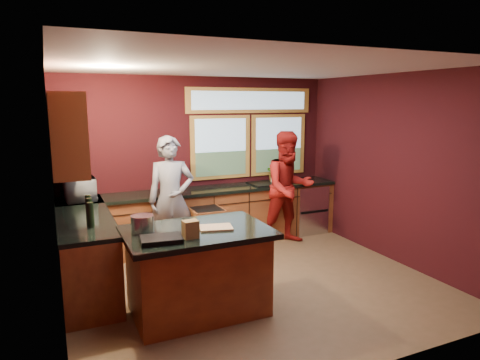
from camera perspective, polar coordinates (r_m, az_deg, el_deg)
floor at (r=5.64m, az=1.81°, el=-13.66°), size 4.50×4.50×0.00m
room_shell at (r=5.25m, az=-5.53°, el=4.88°), size 4.52×4.02×2.71m
back_counter at (r=7.03m, az=-2.79°, el=-4.74°), size 4.50×0.64×0.93m
left_counter at (r=5.78m, az=-19.99°, el=-8.73°), size 0.64×2.30×0.93m
island at (r=4.81m, az=-5.66°, el=-11.90°), size 1.55×1.05×0.95m
person_grey at (r=6.23m, az=-9.17°, el=-2.57°), size 0.72×0.52×1.83m
person_red at (r=6.97m, az=6.51°, el=-1.08°), size 0.91×0.72×1.84m
microwave at (r=6.45m, az=-20.67°, el=-1.05°), size 0.46×0.63×0.33m
potted_plant at (r=7.38m, az=4.68°, el=1.04°), size 0.31×0.27×0.35m
paper_towel at (r=7.33m, az=4.61°, el=0.71°), size 0.12×0.12×0.28m
cutting_board at (r=4.67m, az=-3.23°, el=-6.35°), size 0.40×0.32×0.02m
stock_pot at (r=4.63m, az=-12.88°, el=-5.70°), size 0.24×0.24×0.18m
paper_bag at (r=4.35m, az=-6.62°, el=-6.55°), size 0.16×0.13×0.18m
black_tray at (r=4.30m, az=-10.45°, el=-7.79°), size 0.43×0.33×0.05m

